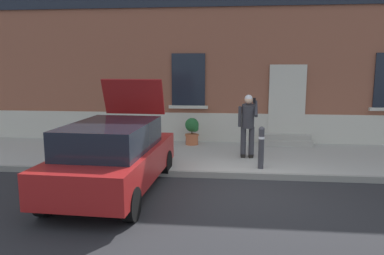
% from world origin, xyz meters
% --- Properties ---
extents(ground_plane, '(80.00, 80.00, 0.00)m').
position_xyz_m(ground_plane, '(0.00, 0.00, 0.00)').
color(ground_plane, '#232326').
extents(sidewalk, '(24.00, 3.60, 0.15)m').
position_xyz_m(sidewalk, '(0.00, 2.80, 0.07)').
color(sidewalk, '#99968E').
rests_on(sidewalk, ground).
extents(curb_edge, '(24.00, 0.12, 0.15)m').
position_xyz_m(curb_edge, '(0.00, 0.94, 0.07)').
color(curb_edge, gray).
rests_on(curb_edge, ground).
extents(building_facade, '(24.00, 1.52, 7.50)m').
position_xyz_m(building_facade, '(0.00, 5.29, 3.73)').
color(building_facade, brown).
rests_on(building_facade, ground).
extents(entrance_stoop, '(1.55, 0.64, 0.32)m').
position_xyz_m(entrance_stoop, '(1.65, 4.33, 0.28)').
color(entrance_stoop, '#9E998E').
rests_on(entrance_stoop, sidewalk).
extents(hatchback_car_red, '(1.92, 4.13, 2.34)m').
position_xyz_m(hatchback_car_red, '(-2.55, -0.31, 0.80)').
color(hatchback_car_red, maroon).
rests_on(hatchback_car_red, ground).
extents(bollard_near_person, '(0.15, 0.15, 1.04)m').
position_xyz_m(bollard_near_person, '(0.61, 1.35, 0.71)').
color(bollard_near_person, '#333338').
rests_on(bollard_near_person, sidewalk).
extents(bollard_far_left, '(0.15, 0.15, 1.04)m').
position_xyz_m(bollard_far_left, '(-3.78, 1.35, 0.71)').
color(bollard_far_left, '#333338').
rests_on(bollard_far_left, sidewalk).
extents(person_on_phone, '(0.51, 0.51, 1.74)m').
position_xyz_m(person_on_phone, '(0.32, 2.38, 1.15)').
color(person_on_phone, '#2D2D33').
rests_on(person_on_phone, sidewalk).
extents(planter_cream, '(0.44, 0.44, 0.86)m').
position_xyz_m(planter_cream, '(-4.08, 3.85, 0.61)').
color(planter_cream, beige).
rests_on(planter_cream, sidewalk).
extents(planter_terracotta, '(0.44, 0.44, 0.86)m').
position_xyz_m(planter_terracotta, '(-1.36, 3.99, 0.61)').
color(planter_terracotta, '#B25B38').
rests_on(planter_terracotta, sidewalk).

